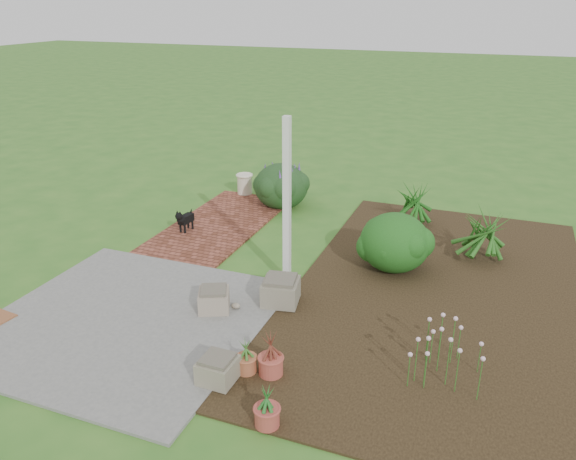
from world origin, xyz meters
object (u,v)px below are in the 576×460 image
(cream_ceramic_urn, at_px, (245,184))
(black_dog, at_px, (185,219))
(evergreen_shrub, at_px, (395,241))
(stone_trough_near, at_px, (218,370))

(cream_ceramic_urn, bearing_deg, black_dog, -92.30)
(evergreen_shrub, bearing_deg, stone_trough_near, -109.48)
(stone_trough_near, relative_size, black_dog, 0.82)
(cream_ceramic_urn, distance_m, evergreen_shrub, 4.45)
(black_dog, xyz_separation_m, cream_ceramic_urn, (0.09, 2.33, -0.03))
(stone_trough_near, bearing_deg, black_dog, 125.56)
(stone_trough_near, xyz_separation_m, cream_ceramic_urn, (-2.48, 5.93, 0.08))
(stone_trough_near, relative_size, cream_ceramic_urn, 0.93)
(black_dog, height_order, evergreen_shrub, evergreen_shrub)
(black_dog, height_order, cream_ceramic_urn, cream_ceramic_urn)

